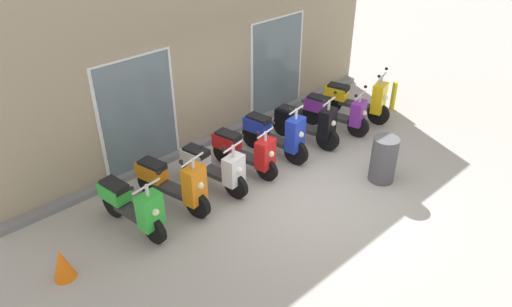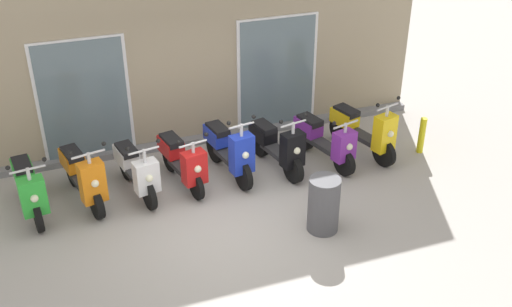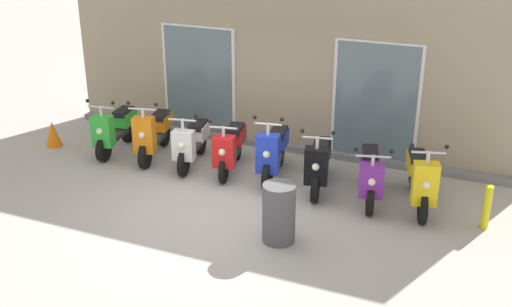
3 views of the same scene
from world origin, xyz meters
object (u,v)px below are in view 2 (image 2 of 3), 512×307
Objects in this scene: scooter_yellow at (364,130)px; curb_bollard at (422,135)px; scooter_green at (29,188)px; scooter_purple at (325,140)px; trash_bin at (324,205)px; scooter_black at (277,146)px; scooter_blue at (229,150)px; scooter_white at (136,169)px; scooter_orange at (83,176)px; scooter_red at (182,160)px.

scooter_yellow reaches higher than curb_bollard.
scooter_green reaches higher than scooter_purple.
scooter_purple is at bearing 64.41° from trash_bin.
scooter_black reaches higher than curb_bollard.
scooter_blue is 2.56m from scooter_yellow.
scooter_green is at bearing -179.13° from scooter_white.
curb_bollard is at bearing -8.83° from scooter_purple.
scooter_white is 3.16m from trash_bin.
trash_bin is (4.17, -1.93, -0.03)m from scooter_green.
curb_bollard is at bearing 29.73° from trash_bin.
scooter_yellow is (1.70, -0.03, 0.03)m from scooter_black.
scooter_white is 3.37m from scooter_purple.
scooter_orange is 2.46m from scooter_blue.
scooter_white is at bearing 141.71° from trash_bin.
scooter_black reaches higher than scooter_white.
scooter_green reaches higher than scooter_white.
curb_bollard is at bearing -6.43° from scooter_blue.
scooter_orange reaches higher than scooter_purple.
scooter_blue reaches higher than scooter_red.
scooter_green is 5.05m from scooter_purple.
scooter_orange is 3.32m from scooter_black.
trash_bin is (3.33, -1.99, -0.04)m from scooter_orange.
scooter_white is 0.98× the size of scooter_purple.
scooter_white is (1.68, 0.03, -0.02)m from scooter_green.
scooter_red is 0.95× the size of scooter_purple.
scooter_green is 2.47m from scooter_red.
scooter_purple is (3.37, -0.11, -0.01)m from scooter_white.
scooter_black reaches higher than scooter_green.
scooter_white is at bearing 0.87° from scooter_green.
scooter_yellow is at bearing -1.64° from scooter_red.
scooter_white is 0.78m from scooter_red.
scooter_orange is 4.22m from scooter_purple.
curb_bollard is at bearing -7.06° from scooter_black.
scooter_blue is at bearing 176.13° from scooter_purple.
scooter_green reaches higher than scooter_red.
scooter_blue reaches higher than trash_bin.
scooter_orange is at bearing 179.21° from scooter_red.
scooter_blue is at bearing 0.40° from scooter_white.
scooter_red reaches higher than curb_bollard.
scooter_red is 1.67× the size of trash_bin.
scooter_green is 1.00× the size of scooter_white.
trash_bin is (1.70, -1.97, -0.03)m from scooter_red.
scooter_white is 1.03× the size of scooter_red.
scooter_red is (1.63, -0.02, -0.01)m from scooter_orange.
scooter_green is at bearing 179.07° from scooter_purple.
scooter_orange reaches higher than curb_bollard.
scooter_red is at bearing -179.79° from scooter_blue.
scooter_orange is 1.00× the size of scooter_blue.
scooter_black is at bearing -0.40° from scooter_green.
scooter_red is 0.92× the size of scooter_yellow.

